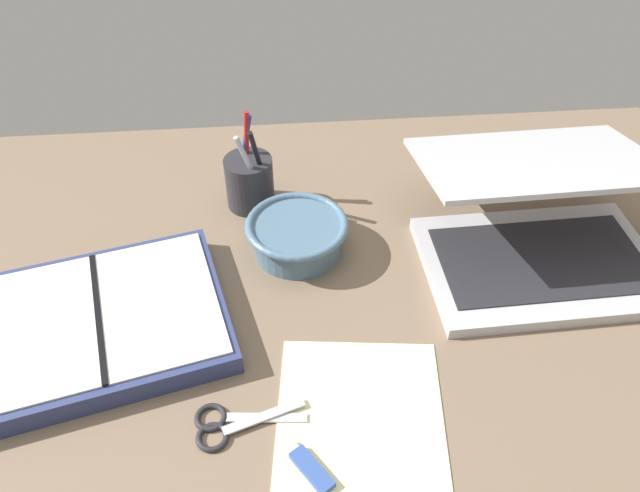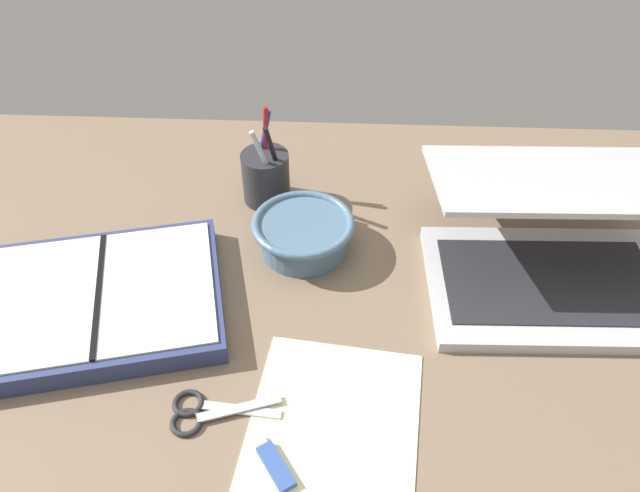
% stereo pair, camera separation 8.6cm
% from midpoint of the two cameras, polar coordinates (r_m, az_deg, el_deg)
% --- Properties ---
extents(desk_top, '(1.40, 1.00, 0.02)m').
position_cam_midpoint_polar(desk_top, '(0.88, 2.37, -6.67)').
color(desk_top, '#75604C').
rests_on(desk_top, ground).
extents(laptop, '(0.35, 0.33, 0.16)m').
position_cam_midpoint_polar(laptop, '(0.96, 22.77, -0.32)').
color(laptop, '#B7B7BC').
rests_on(laptop, desk_top).
extents(bowl, '(0.16, 0.16, 0.06)m').
position_cam_midpoint_polar(bowl, '(0.94, 1.09, 1.07)').
color(bowl, slate).
rests_on(bowl, desk_top).
extents(pen_cup, '(0.08, 0.08, 0.16)m').
position_cam_midpoint_polar(pen_cup, '(1.03, -2.57, 6.34)').
color(pen_cup, '#28282D').
rests_on(pen_cup, desk_top).
extents(planner, '(0.38, 0.33, 0.04)m').
position_cam_midpoint_polar(planner, '(0.90, -16.80, -4.91)').
color(planner, navy).
rests_on(planner, desk_top).
extents(scissors, '(0.13, 0.07, 0.01)m').
position_cam_midpoint_polar(scissors, '(0.78, -7.65, -14.98)').
color(scissors, '#B7B7BC').
rests_on(scissors, desk_top).
extents(paper_sheet_front, '(0.23, 0.29, 0.00)m').
position_cam_midpoint_polar(paper_sheet_front, '(0.76, 4.47, -17.16)').
color(paper_sheet_front, '#F4EFB2').
rests_on(paper_sheet_front, desk_top).
extents(usb_drive, '(0.05, 0.07, 0.01)m').
position_cam_midpoint_polar(usb_drive, '(0.73, -0.60, -19.61)').
color(usb_drive, '#33519E').
rests_on(usb_drive, desk_top).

